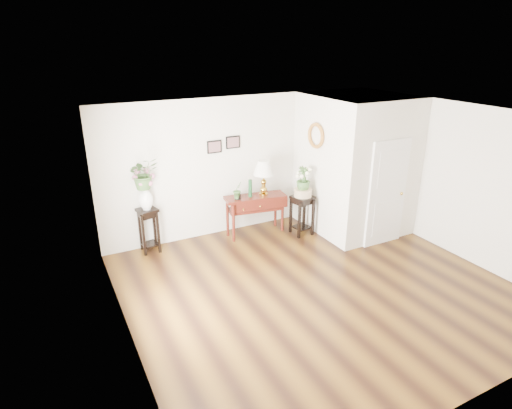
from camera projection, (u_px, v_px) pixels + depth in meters
floor at (317, 287)px, 7.06m from camera, size 6.00×5.50×0.02m
ceiling at (328, 117)px, 6.04m from camera, size 6.00×5.50×0.02m
wall_back at (244, 165)px, 8.83m from camera, size 6.00×0.02×2.80m
wall_front at (483, 300)px, 4.28m from camera, size 6.00×0.02×2.80m
wall_left at (122, 250)px, 5.27m from camera, size 0.02×5.50×2.80m
wall_right at (456, 181)px, 7.84m from camera, size 0.02×5.50×2.80m
partition at (355, 163)px, 8.92m from camera, size 1.80×1.95×2.80m
door at (387, 193)px, 8.22m from camera, size 0.90×0.05×2.10m
art_print_left at (214, 147)px, 8.37m from camera, size 0.30×0.02×0.25m
art_print_right at (233, 142)px, 8.52m from camera, size 0.30×0.02×0.25m
wall_ornament at (316, 136)px, 8.38m from camera, size 0.07×0.51×0.51m
console_table at (255, 215)px, 8.87m from camera, size 1.30×0.61×0.83m
table_lamp at (264, 178)px, 8.67m from camera, size 0.50×0.50×0.73m
green_vase at (250, 189)px, 8.60m from camera, size 0.09×0.09×0.37m
potted_plant at (238, 191)px, 8.48m from camera, size 0.24×0.22×0.35m
plant_stand_a at (149, 230)px, 8.11m from camera, size 0.41×0.41×0.87m
porcelain_vase at (146, 198)px, 7.87m from camera, size 0.31×0.31×0.45m
lily_arrangement at (143, 173)px, 7.70m from camera, size 0.58×0.52×0.58m
plant_stand_b at (302, 215)px, 8.85m from camera, size 0.47×0.47×0.83m
ceramic_bowl at (303, 193)px, 8.67m from camera, size 0.38×0.38×0.16m
narcissus at (303, 179)px, 8.56m from camera, size 0.35×0.35×0.50m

